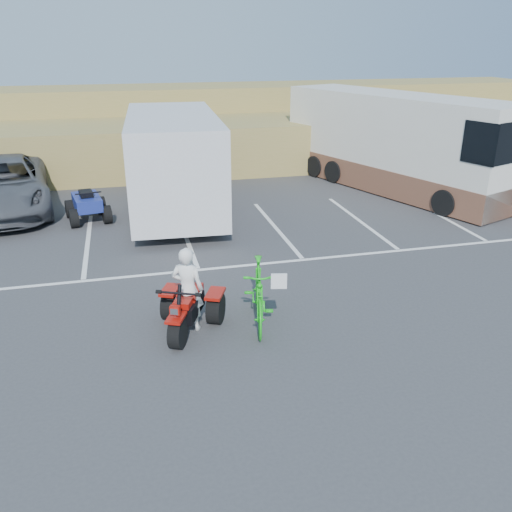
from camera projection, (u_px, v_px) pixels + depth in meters
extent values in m
plane|color=#3A3A3C|center=(215.00, 316.00, 11.06)|extent=(100.00, 100.00, 0.00)
cube|color=white|center=(88.00, 243.00, 14.95)|extent=(0.12, 5.00, 0.01)
cube|color=white|center=(185.00, 235.00, 15.55)|extent=(0.12, 5.00, 0.01)
cube|color=white|center=(276.00, 227.00, 16.15)|extent=(0.12, 5.00, 0.01)
cube|color=white|center=(359.00, 221.00, 16.76)|extent=(0.12, 5.00, 0.01)
cube|color=white|center=(437.00, 214.00, 17.36)|extent=(0.12, 5.00, 0.01)
cube|color=white|center=(510.00, 208.00, 17.96)|extent=(0.12, 5.00, 0.01)
cube|color=white|center=(198.00, 270.00, 13.22)|extent=(28.00, 0.12, 0.01)
cube|color=olive|center=(159.00, 144.00, 23.27)|extent=(40.00, 6.00, 2.00)
cube|color=olive|center=(151.00, 110.00, 26.05)|extent=(40.00, 4.00, 2.20)
imported|color=white|center=(188.00, 289.00, 10.28)|extent=(0.72, 0.61, 1.68)
imported|color=#14BF19|center=(259.00, 293.00, 10.57)|extent=(1.04, 2.20, 1.27)
imported|color=#4B4D53|center=(2.00, 186.00, 17.41)|extent=(3.66, 6.43, 1.69)
cube|color=silver|center=(174.00, 160.00, 16.89)|extent=(3.03, 6.79, 2.77)
cylinder|color=black|center=(176.00, 201.00, 17.39)|extent=(2.48, 0.91, 0.78)
cube|color=silver|center=(394.00, 142.00, 19.71)|extent=(5.50, 9.59, 3.37)
cube|color=brown|center=(391.00, 175.00, 20.16)|extent=(5.55, 9.60, 0.94)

